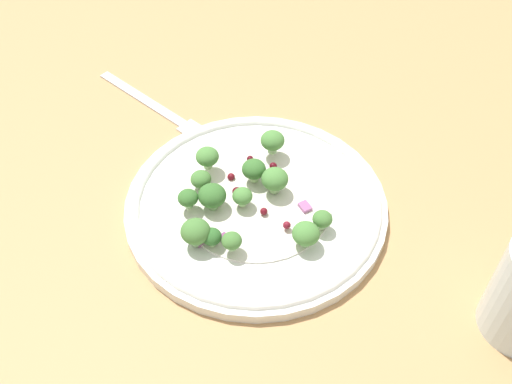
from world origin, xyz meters
The scene contains 26 objects.
ground_plane centered at (0.00, 0.00, -1.00)cm, with size 180.00×180.00×2.00cm, color tan.
plate centered at (2.24, -2.84, 0.86)cm, with size 27.02×27.02×1.70cm.
dressing_pool centered at (2.24, -2.84, 1.30)cm, with size 15.67×15.67×0.20cm, color white.
broccoli_floret_0 centered at (9.59, -0.21, 3.04)cm, with size 2.87×2.87×2.91cm.
broccoli_floret_1 centered at (3.77, -2.69, 2.84)cm, with size 2.05×2.05×2.07cm.
broccoli_floret_2 centered at (8.94, -4.32, 3.09)cm, with size 2.06×2.06×2.09cm.
broccoli_floret_3 centered at (0.39, -3.24, 3.27)cm, with size 2.78×2.78×2.81cm.
broccoli_floret_4 centered at (1.37, -5.53, 3.08)cm, with size 2.51×2.51×2.54cm.
broccoli_floret_5 centered at (6.61, -3.71, 3.05)cm, with size 2.84×2.84×2.88cm.
broccoli_floret_6 centered at (8.30, 0.82, 2.61)cm, with size 1.93×1.93×1.96cm.
broccoli_floret_7 centered at (6.81, 2.30, 3.01)cm, with size 1.94×1.94×1.97cm.
broccoli_floret_8 centered at (6.82, -6.64, 2.68)cm, with size 2.16×2.16×2.19cm.
broccoli_floret_9 centered at (-1.96, -8.33, 3.55)cm, with size 2.60×2.60×2.63cm.
broccoli_floret_10 centered at (5.33, -8.75, 3.47)cm, with size 2.45×2.45×2.48cm.
broccoli_floret_11 centered at (0.26, 4.11, 2.90)cm, with size 2.66×2.66×2.70cm.
broccoli_floret_12 centered at (-2.34, 2.97, 2.74)cm, with size 1.97×1.97×2.00cm.
cranberry_0 centered at (-1.08, -6.08, 2.12)cm, with size 0.83×0.83×0.83cm, color #4C0A14.
cranberry_1 centered at (3.48, -6.76, 1.65)cm, with size 0.81×0.81×0.81cm, color maroon.
cranberry_2 centered at (0.68, -8.31, 1.85)cm, with size 0.74×0.74×0.74cm, color #4C0A14.
cranberry_3 centered at (2.22, -0.84, 1.85)cm, with size 0.76×0.76×0.76cm, color maroon.
cranberry_4 centered at (3.84, -4.06, 2.19)cm, with size 0.99×0.99×0.99cm, color #4C0A14.
cranberry_5 centered at (0.90, 1.81, 2.04)cm, with size 0.79×0.79×0.79cm, color maroon.
onion_bit_0 centered at (-1.97, -0.22, 1.59)cm, with size 0.99×1.29×0.45cm, color #A35B93.
onion_bit_1 centered at (9.16, 0.08, 1.37)cm, with size 0.93×1.10×0.31cm, color #A35B93.
onion_bit_2 centered at (6.95, 0.63, 1.49)cm, with size 0.89×1.13×0.40cm, color #843D75.
fork centered at (7.13, -22.45, 0.25)cm, with size 9.79×17.50×0.50cm.
Camera 1 is at (17.79, 34.86, 47.30)cm, focal length 41.98 mm.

